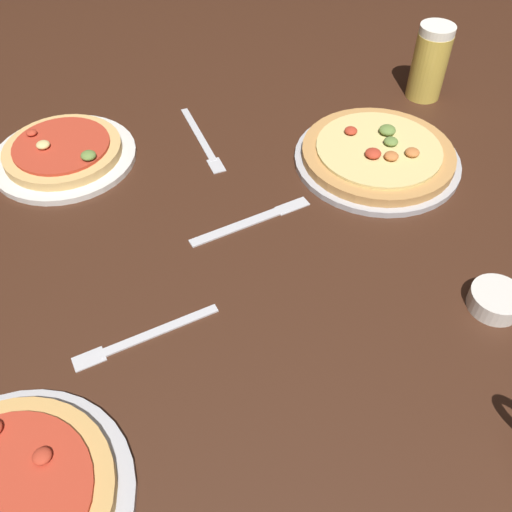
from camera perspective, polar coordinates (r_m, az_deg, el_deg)
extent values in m
cube|color=#3D2114|center=(0.91, 0.00, -1.50)|extent=(2.40, 2.40, 0.03)
cylinder|color=#B2B2B7|center=(0.76, -23.94, -22.21)|extent=(0.29, 0.29, 0.01)
cylinder|color=tan|center=(0.74, -24.31, -21.77)|extent=(0.25, 0.25, 0.02)
ellipsoid|color=#B73823|center=(0.73, -20.87, -18.42)|extent=(0.02, 0.02, 0.01)
cylinder|color=#B2B2B7|center=(1.12, 12.13, 9.50)|extent=(0.32, 0.32, 0.01)
cylinder|color=tan|center=(1.11, 12.25, 10.12)|extent=(0.29, 0.29, 0.02)
cylinder|color=#DBC67A|center=(1.10, 12.35, 10.61)|extent=(0.24, 0.24, 0.01)
ellipsoid|color=olive|center=(1.14, 13.18, 12.33)|extent=(0.03, 0.03, 0.02)
ellipsoid|color=#C67038|center=(1.09, 15.57, 10.09)|extent=(0.03, 0.03, 0.01)
ellipsoid|color=#B73823|center=(1.12, 9.60, 12.42)|extent=(0.02, 0.02, 0.01)
ellipsoid|color=#B73823|center=(1.07, 11.79, 10.14)|extent=(0.03, 0.03, 0.01)
ellipsoid|color=olive|center=(1.11, 13.52, 11.23)|extent=(0.03, 0.03, 0.01)
ellipsoid|color=#C67038|center=(1.07, 13.56, 9.82)|extent=(0.03, 0.03, 0.01)
cylinder|color=silver|center=(1.16, -18.82, 9.50)|extent=(0.27, 0.27, 0.01)
cylinder|color=tan|center=(1.15, -19.00, 10.08)|extent=(0.22, 0.22, 0.02)
cylinder|color=#B73823|center=(1.15, -19.14, 10.56)|extent=(0.18, 0.18, 0.01)
ellipsoid|color=#DBC67A|center=(1.14, -20.78, 10.49)|extent=(0.03, 0.03, 0.01)
ellipsoid|color=#B73823|center=(1.19, -21.80, 11.53)|extent=(0.02, 0.02, 0.01)
ellipsoid|color=olive|center=(1.09, -16.63, 9.75)|extent=(0.03, 0.03, 0.01)
cylinder|color=gold|center=(1.31, 17.11, 17.92)|extent=(0.07, 0.07, 0.14)
cylinder|color=white|center=(1.28, 17.93, 20.97)|extent=(0.07, 0.07, 0.02)
torus|color=silver|center=(1.36, 17.14, 18.88)|extent=(0.05, 0.09, 0.09)
cylinder|color=silver|center=(0.91, 23.13, -4.12)|extent=(0.08, 0.08, 0.03)
cube|color=silver|center=(0.83, -9.70, -7.39)|extent=(0.18, 0.07, 0.01)
cube|color=silver|center=(0.82, -16.59, -9.92)|extent=(0.05, 0.04, 0.00)
cube|color=silver|center=(0.96, -1.71, 3.14)|extent=(0.18, 0.08, 0.01)
cube|color=silver|center=(1.00, 3.71, 5.15)|extent=(0.06, 0.04, 0.00)
cube|color=silver|center=(1.18, -5.90, 12.28)|extent=(0.05, 0.19, 0.01)
cube|color=silver|center=(1.09, -4.06, 9.21)|extent=(0.03, 0.05, 0.00)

